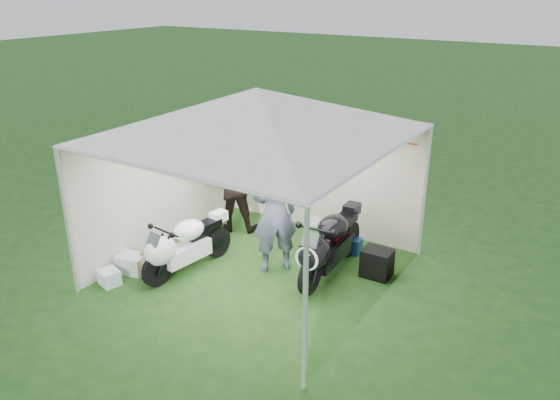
% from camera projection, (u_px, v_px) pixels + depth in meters
% --- Properties ---
extents(ground, '(80.00, 80.00, 0.00)m').
position_uv_depth(ground, '(259.00, 271.00, 8.94)').
color(ground, '#1D4016').
rests_on(ground, ground).
extents(canopy_tent, '(5.66, 5.66, 3.00)m').
position_uv_depth(canopy_tent, '(258.00, 116.00, 8.01)').
color(canopy_tent, silver).
rests_on(canopy_tent, ground).
extents(motorcycle_white, '(0.55, 1.82, 0.90)m').
position_uv_depth(motorcycle_white, '(183.00, 245.00, 8.73)').
color(motorcycle_white, black).
rests_on(motorcycle_white, ground).
extents(motorcycle_black, '(0.51, 2.07, 1.02)m').
position_uv_depth(motorcycle_black, '(328.00, 244.00, 8.60)').
color(motorcycle_black, black).
rests_on(motorcycle_black, ground).
extents(paddock_stand, '(0.39, 0.25, 0.28)m').
position_uv_depth(paddock_stand, '(350.00, 245.00, 9.51)').
color(paddock_stand, '#204EAD').
rests_on(paddock_stand, ground).
extents(person_dark_jacket, '(1.10, 1.00, 1.83)m').
position_uv_depth(person_dark_jacket, '(234.00, 184.00, 10.16)').
color(person_dark_jacket, black).
rests_on(person_dark_jacket, ground).
extents(person_blue_jacket, '(0.85, 0.86, 2.01)m').
position_uv_depth(person_blue_jacket, '(274.00, 213.00, 8.65)').
color(person_blue_jacket, slate).
rests_on(person_blue_jacket, ground).
extents(equipment_box, '(0.47, 0.38, 0.46)m').
position_uv_depth(equipment_box, '(377.00, 263.00, 8.72)').
color(equipment_box, black).
rests_on(equipment_box, ground).
extents(crate_0, '(0.51, 0.43, 0.30)m').
position_uv_depth(crate_0, '(132.00, 263.00, 8.88)').
color(crate_0, silver).
rests_on(crate_0, ground).
extents(crate_1, '(0.43, 0.43, 0.34)m').
position_uv_depth(crate_1, '(158.00, 261.00, 8.91)').
color(crate_1, brown).
rests_on(crate_1, ground).
extents(crate_2, '(0.39, 0.35, 0.24)m').
position_uv_depth(crate_2, '(109.00, 277.00, 8.52)').
color(crate_2, silver).
rests_on(crate_2, ground).
extents(crate_3, '(0.45, 0.33, 0.29)m').
position_uv_depth(crate_3, '(153.00, 269.00, 8.73)').
color(crate_3, brown).
rests_on(crate_3, ground).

